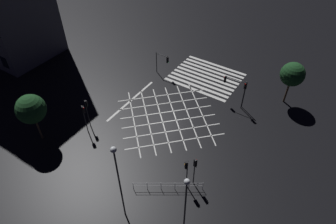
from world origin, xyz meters
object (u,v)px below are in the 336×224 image
object	(u,v)px
street_lamp_east	(186,202)
street_lamp_west	(118,173)
traffic_light_ne_cross	(87,108)
traffic_light_nw_main	(186,169)
traffic_light_sw_main	(233,85)
traffic_light_ne_main	(84,114)
street_tree_far	(293,74)
traffic_light_sw_cross	(244,90)
traffic_light_nw_cross	(195,167)
street_tree_near	(31,109)
traffic_light_se_main	(163,60)

from	to	relation	value
street_lamp_east	street_lamp_west	size ratio (longest dim) A/B	0.89
traffic_light_ne_cross	traffic_light_nw_main	size ratio (longest dim) A/B	1.07
traffic_light_nw_main	traffic_light_sw_main	bearing A→B (deg)	-84.03
traffic_light_ne_main	street_lamp_east	bearing A→B (deg)	-16.74
traffic_light_ne_cross	street_tree_far	size ratio (longest dim) A/B	0.66
traffic_light_sw_main	traffic_light_sw_cross	bearing A→B (deg)	167.29
traffic_light_ne_cross	traffic_light_nw_cross	size ratio (longest dim) A/B	1.09
street_tree_near	traffic_light_sw_main	bearing A→B (deg)	-131.39
traffic_light_se_main	street_tree_near	distance (m)	19.17
street_lamp_west	street_tree_near	xyz separation A→B (m)	(14.20, -2.26, -1.85)
traffic_light_se_main	traffic_light_nw_main	xyz separation A→B (m)	(-12.57, 14.91, 0.16)
traffic_light_ne_cross	traffic_light_nw_main	world-z (taller)	traffic_light_ne_cross
traffic_light_ne_cross	traffic_light_nw_main	bearing A→B (deg)	-94.56
street_lamp_east	street_tree_far	world-z (taller)	street_lamp_east
traffic_light_se_main	street_lamp_west	xyz separation A→B (m)	(-9.51, 20.73, 3.92)
traffic_light_sw_cross	street_lamp_west	bearing A→B (deg)	-9.10
traffic_light_nw_main	street_lamp_east	size ratio (longest dim) A/B	0.44
traffic_light_se_main	street_tree_near	bearing A→B (deg)	-104.27
traffic_light_sw_main	traffic_light_nw_main	world-z (taller)	traffic_light_sw_main
traffic_light_se_main	street_lamp_west	distance (m)	23.14
traffic_light_ne_main	traffic_light_nw_cross	bearing A→B (deg)	2.11
street_tree_near	street_tree_far	world-z (taller)	street_tree_near
street_lamp_east	street_tree_near	world-z (taller)	street_lamp_east
traffic_light_nw_main	street_tree_near	bearing A→B (deg)	11.63
traffic_light_se_main	street_tree_far	world-z (taller)	street_tree_far
traffic_light_se_main	traffic_light_ne_cross	bearing A→B (deg)	-96.09
traffic_light_ne_main	traffic_light_nw_main	distance (m)	13.57
traffic_light_ne_main	street_lamp_west	world-z (taller)	street_lamp_west
traffic_light_sw_main	street_lamp_east	xyz separation A→B (m)	(-4.00, 18.98, 2.59)
traffic_light_se_main	traffic_light_ne_cross	world-z (taller)	traffic_light_ne_cross
traffic_light_ne_main	street_tree_near	xyz separation A→B (m)	(3.70, 3.75, 1.70)
traffic_light_ne_cross	traffic_light_nw_main	xyz separation A→B (m)	(-14.05, 1.12, -0.17)
traffic_light_se_main	street_lamp_east	world-z (taller)	street_lamp_east
traffic_light_nw_main	traffic_light_se_main	bearing A→B (deg)	-49.86
traffic_light_sw_main	street_lamp_east	distance (m)	19.57
street_tree_far	traffic_light_nw_cross	bearing A→B (deg)	77.81
traffic_light_nw_main	street_lamp_west	size ratio (longest dim) A/B	0.39
street_tree_far	street_lamp_west	bearing A→B (deg)	72.93
traffic_light_sw_cross	street_tree_far	size ratio (longest dim) A/B	0.71
traffic_light_sw_main	traffic_light_sw_cross	world-z (taller)	traffic_light_sw_cross
street_lamp_east	street_lamp_west	world-z (taller)	street_lamp_west
street_tree_near	traffic_light_ne_main	bearing A→B (deg)	-134.63
street_lamp_east	traffic_light_sw_main	bearing A→B (deg)	-78.10
traffic_light_ne_cross	street_lamp_west	distance (m)	13.47
traffic_light_sw_cross	street_lamp_east	size ratio (longest dim) A/B	0.51
street_tree_far	traffic_light_sw_cross	bearing A→B (deg)	46.10
traffic_light_nw_main	traffic_light_sw_cross	world-z (taller)	traffic_light_sw_cross
street_tree_near	traffic_light_nw_main	bearing A→B (deg)	-168.37
traffic_light_ne_main	traffic_light_sw_cross	world-z (taller)	traffic_light_sw_cross
traffic_light_nw_main	street_lamp_east	bearing A→B (deg)	118.30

